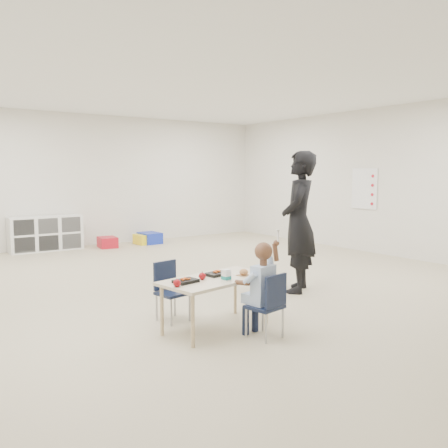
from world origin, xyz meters
TOP-DOWN VIEW (x-y plane):
  - room at (0.00, 0.00)m, footprint 9.00×9.02m
  - table at (-1.08, -1.64)m, footprint 1.22×0.76m
  - chair_near at (-0.84, -2.12)m, footprint 0.35×0.33m
  - chair_far at (-1.31, -1.17)m, footprint 0.35×0.33m
  - child at (-0.84, -2.12)m, footprint 0.48×0.48m
  - lunch_tray_near at (-1.01, -1.56)m, footprint 0.24×0.20m
  - lunch_tray_far at (-1.43, -1.65)m, footprint 0.24×0.20m
  - milk_carton at (-1.06, -1.79)m, footprint 0.08×0.08m
  - bread_roll at (-0.79, -1.72)m, footprint 0.09×0.09m
  - apple_near at (-1.24, -1.64)m, footprint 0.07×0.07m
  - apple_far at (-1.59, -1.76)m, footprint 0.07×0.07m
  - cubby_shelf at (-1.20, 4.28)m, footprint 1.40×0.40m
  - rules_poster at (3.98, 0.60)m, footprint 0.02×0.60m
  - adult at (0.67, -1.00)m, footprint 0.80×0.77m
  - bin_red at (-0.03, 3.98)m, footprint 0.40×0.49m
  - bin_yellow at (0.80, 3.98)m, footprint 0.35×0.45m
  - bin_blue at (0.94, 3.98)m, footprint 0.42×0.52m

SIDE VIEW (x-z plane):
  - bin_yellow at x=0.80m, z-range 0.00..0.21m
  - bin_red at x=-0.03m, z-range 0.00..0.22m
  - bin_blue at x=0.94m, z-range 0.00..0.24m
  - table at x=-1.08m, z-range 0.00..0.53m
  - chair_near at x=-0.84m, z-range 0.00..0.63m
  - chair_far at x=-1.31m, z-range 0.00..0.63m
  - cubby_shelf at x=-1.20m, z-range 0.00..0.70m
  - child at x=-0.84m, z-range 0.00..0.99m
  - lunch_tray_near at x=-1.01m, z-range 0.52..0.55m
  - lunch_tray_far at x=-1.43m, z-range 0.52..0.55m
  - bread_roll at x=-0.79m, z-range 0.52..0.59m
  - apple_near at x=-1.24m, z-range 0.52..0.60m
  - apple_far at x=-1.59m, z-range 0.52..0.60m
  - milk_carton at x=-1.06m, z-range 0.52..0.62m
  - adult at x=0.67m, z-range 0.00..1.85m
  - rules_poster at x=3.98m, z-range 0.85..1.65m
  - room at x=0.00m, z-range 0.00..2.80m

